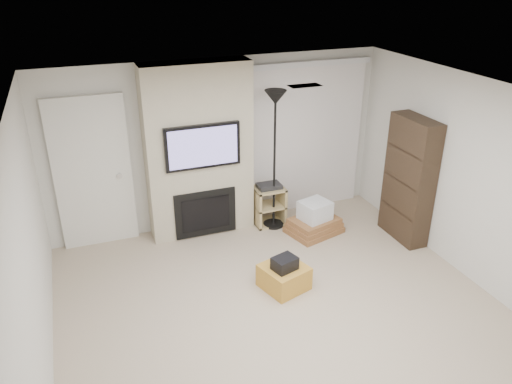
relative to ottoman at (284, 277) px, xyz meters
name	(u,v)px	position (x,y,z in m)	size (l,w,h in m)	color
floor	(294,329)	(-0.20, -0.76, -0.15)	(5.00, 5.50, 0.00)	tan
ceiling	(304,108)	(-0.20, -0.76, 2.35)	(5.00, 5.50, 0.00)	white
wall_back	(219,144)	(-0.20, 1.99, 1.10)	(5.00, 2.50, 0.00)	silver
wall_left	(28,283)	(-2.70, -0.76, 1.10)	(5.50, 2.50, 0.00)	silver
wall_right	(494,193)	(2.30, -0.76, 1.10)	(5.50, 2.50, 0.00)	silver
hvac_vent	(305,86)	(0.20, 0.04, 2.35)	(0.35, 0.18, 0.01)	silver
ottoman	(284,277)	(0.00, 0.00, 0.00)	(0.50, 0.50, 0.30)	#BF882F
black_bag	(285,263)	(-0.02, -0.05, 0.23)	(0.28, 0.22, 0.16)	black
fireplace_wall	(199,153)	(-0.55, 1.78, 1.09)	(1.50, 0.47, 2.50)	#B9AE94
entry_door	(93,174)	(-2.00, 1.95, 0.90)	(1.02, 0.11, 2.14)	silver
vertical_blinds	(306,133)	(1.20, 1.94, 1.12)	(1.98, 0.10, 2.37)	silver
floor_lamp	(275,122)	(0.49, 1.52, 1.50)	(0.31, 0.31, 2.09)	black
av_stand	(269,203)	(0.45, 1.61, 0.20)	(0.45, 0.38, 0.66)	tan
box_stack	(314,221)	(0.98, 1.10, 0.04)	(0.87, 0.74, 0.50)	brown
bookshelf	(409,180)	(2.14, 0.55, 0.75)	(0.30, 0.80, 1.80)	black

